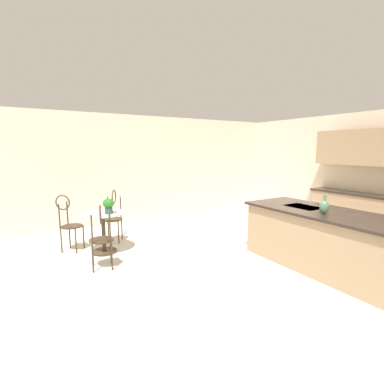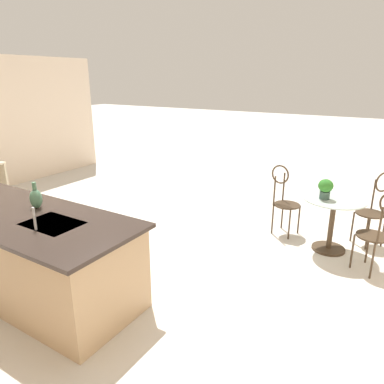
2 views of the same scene
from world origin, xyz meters
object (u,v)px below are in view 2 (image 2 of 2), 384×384
Objects in this scene: bistro_table at (332,219)px; vase_on_counter at (36,198)px; chair_toward_desk at (379,229)px; chair_near_window at (375,205)px; potted_plant_on_table at (326,188)px; chair_by_island at (284,197)px.

bistro_table is 2.78× the size of vase_on_counter.
bistro_table is at bearing -135.22° from vase_on_counter.
bistro_table is at bearing -31.27° from chair_toward_desk.
potted_plant_on_table is at bearing 46.39° from chair_near_window.
bistro_table is 0.77× the size of chair_toward_desk.
chair_by_island is at bearing -23.37° from chair_toward_desk.
chair_by_island is 3.89× the size of potted_plant_on_table.
potted_plant_on_table is (0.12, 0.08, 0.45)m from bistro_table.
chair_near_window is 0.88m from potted_plant_on_table.
chair_near_window is 4.35m from vase_on_counter.
chair_near_window is at bearing -133.61° from potted_plant_on_table.
chair_toward_desk is (-0.13, 0.87, 0.00)m from chair_near_window.
potted_plant_on_table is at bearing -21.52° from chair_toward_desk.
potted_plant_on_table is 3.51m from vase_on_counter.
bistro_table is at bearing 163.58° from chair_by_island.
bistro_table is at bearing -146.60° from potted_plant_on_table.
bistro_table is 3.69m from vase_on_counter.
chair_near_window is 1.00× the size of chair_by_island.
chair_by_island is (0.74, -0.22, 0.13)m from bistro_table.
vase_on_counter reaches higher than bistro_table.
chair_near_window is at bearing -130.96° from bistro_table.
chair_toward_desk reaches higher than potted_plant_on_table.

